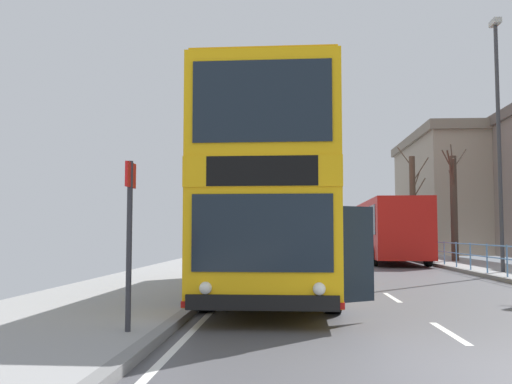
{
  "coord_description": "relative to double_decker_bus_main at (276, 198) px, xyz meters",
  "views": [
    {
      "loc": [
        -2.44,
        -6.37,
        1.52
      ],
      "look_at": [
        -3.24,
        7.47,
        2.53
      ],
      "focal_mm": 39.93,
      "sensor_mm": 36.0,
      "label": 1
    }
  ],
  "objects": [
    {
      "name": "ground",
      "position": [
        2.03,
        -7.73,
        -2.34
      ],
      "size": [
        15.8,
        140.0,
        0.2
      ],
      "color": "#4B4B50"
    },
    {
      "name": "double_decker_bus_main",
      "position": [
        0.0,
        0.0,
        0.0
      ],
      "size": [
        3.22,
        10.68,
        4.56
      ],
      "color": "#F4B20F",
      "rests_on": "ground"
    },
    {
      "name": "background_bus_far_lane",
      "position": [
        5.57,
        15.86,
        -0.66
      ],
      "size": [
        2.9,
        10.08,
        3.16
      ],
      "color": "red",
      "rests_on": "ground"
    },
    {
      "name": "pedestrian_railing_far_kerb",
      "position": [
        7.2,
        4.4,
        -1.56
      ],
      "size": [
        0.05,
        21.9,
        1.02
      ],
      "color": "#598CC6",
      "rests_on": "ground"
    },
    {
      "name": "bus_stop_sign_near",
      "position": [
        -1.96,
        -6.09,
        -0.74
      ],
      "size": [
        0.08,
        0.44,
        2.42
      ],
      "color": "#2D2D33",
      "rests_on": "ground"
    },
    {
      "name": "street_lamp_far_side",
      "position": [
        7.93,
        6.77,
        3.0
      ],
      "size": [
        0.28,
        0.6,
        9.22
      ],
      "color": "#38383D",
      "rests_on": "ground"
    },
    {
      "name": "bare_tree_far_00",
      "position": [
        8.61,
        14.97,
        0.58
      ],
      "size": [
        1.84,
        2.75,
        5.97
      ],
      "color": "#423328",
      "rests_on": "ground"
    },
    {
      "name": "bare_tree_far_01",
      "position": [
        7.98,
        21.45,
        0.91
      ],
      "size": [
        1.74,
        1.48,
        6.91
      ],
      "color": "#4C3D2D",
      "rests_on": "ground"
    },
    {
      "name": "background_building_00",
      "position": [
        16.8,
        32.14,
        2.3
      ],
      "size": [
        13.7,
        14.82,
        9.31
      ],
      "color": "gray",
      "rests_on": "ground"
    }
  ]
}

